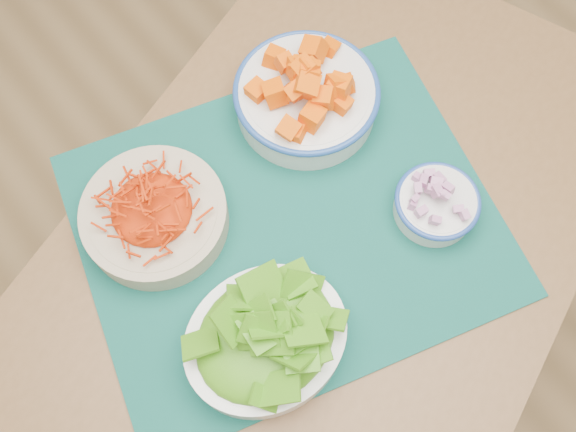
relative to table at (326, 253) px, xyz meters
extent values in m
plane|color=#9A774A|center=(-0.01, 0.11, -0.63)|extent=(4.00, 4.00, 0.00)
cube|color=brown|center=(0.00, 0.00, 0.10)|extent=(1.24, 1.03, 0.04)
cylinder|color=brown|center=(0.54, -0.11, -0.28)|extent=(0.06, 0.06, 0.71)
cylinder|color=brown|center=(-0.54, 0.11, -0.28)|extent=(0.06, 0.06, 0.71)
cylinder|color=brown|center=(0.34, 0.44, -0.28)|extent=(0.06, 0.06, 0.71)
cube|color=#07322D|center=(-0.05, 0.04, 0.12)|extent=(0.72, 0.64, 0.00)
cylinder|color=tan|center=(-0.20, 0.17, 0.14)|extent=(0.25, 0.25, 0.05)
ellipsoid|color=red|center=(-0.20, 0.17, 0.18)|extent=(0.19, 0.19, 0.03)
cylinder|color=silver|center=(0.10, 0.18, 0.15)|extent=(0.28, 0.28, 0.06)
torus|color=#1F4591|center=(0.10, 0.18, 0.17)|extent=(0.23, 0.23, 0.01)
ellipsoid|color=#F85F01|center=(0.10, 0.18, 0.21)|extent=(0.20, 0.20, 0.06)
ellipsoid|color=#2A7309|center=(-0.18, -0.08, 0.19)|extent=(0.20, 0.17, 0.05)
cylinder|color=silver|center=(0.14, -0.08, 0.14)|extent=(0.12, 0.12, 0.04)
torus|color=#204193|center=(0.14, -0.08, 0.16)|extent=(0.13, 0.13, 0.01)
ellipsoid|color=#801959|center=(0.14, -0.08, 0.17)|extent=(0.11, 0.11, 0.03)
camera|label=1|loc=(-0.27, -0.24, 1.01)|focal=40.00mm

